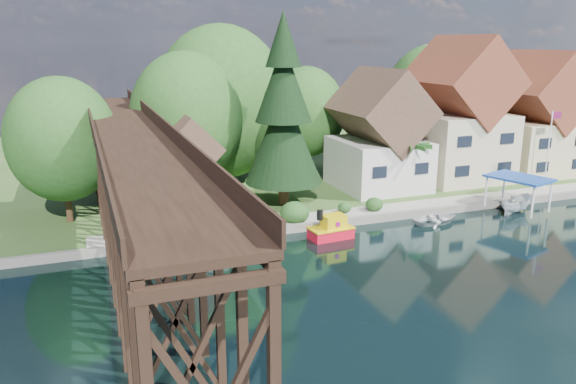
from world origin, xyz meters
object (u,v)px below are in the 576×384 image
shed (188,171)px  house_center (458,119)px  tugboat (331,229)px  house_left (379,138)px  conifer (283,115)px  flagpole (550,142)px  palm_tree (411,147)px  boat_canopy (517,197)px  boat_yellow (512,201)px  trestle_bridge (133,185)px  boat_white_a (437,218)px  house_right (534,122)px

shed → house_center: bearing=4.2°
shed → tugboat: (8.61, -8.63, -3.14)m
house_left → conifer: (-10.18, -2.29, 2.88)m
conifer → flagpole: bearing=-9.6°
palm_tree → tugboat: (-10.51, -6.49, -4.18)m
shed → flagpole: bearing=-8.6°
conifer → boat_canopy: size_ratio=2.84×
shed → flagpole: size_ratio=1.08×
house_left → tugboat: (-9.39, -10.13, -4.45)m
boat_yellow → tugboat: bearing=94.8°
trestle_bridge → boat_canopy: trestle_bridge is taller
boat_white_a → boat_yellow: (8.31, 1.06, 0.25)m
house_left → house_center: 9.10m
boat_white_a → boat_canopy: bearing=-94.0°
tugboat → boat_white_a: size_ratio=0.88×
flagpole → boat_yellow: size_ratio=3.01×
flagpole → trestle_bridge: bearing=-173.1°
shed → boat_canopy: (25.60, -8.29, -2.52)m
trestle_bridge → house_left: size_ratio=4.01×
house_left → house_right: (18.00, 0.00, 0.64)m
house_left → boat_white_a: (-0.15, -9.79, -4.75)m
shed → boat_canopy: 27.03m
tugboat → boat_yellow: tugboat is taller
trestle_bridge → boat_yellow: (31.15, 2.10, -4.71)m
boat_white_a → house_center: bearing=-45.6°
house_left → boat_yellow: bearing=-47.0°
tugboat → boat_yellow: (17.54, 1.40, -0.05)m
house_center → flagpole: (4.97, -6.86, -1.45)m
house_center → boat_white_a: (-9.15, -10.29, -6.03)m
palm_tree → house_right: bearing=12.2°
trestle_bridge → boat_yellow: size_ratio=18.27×
house_center → palm_tree: 9.03m
house_left → palm_tree: house_left is taller
trestle_bridge → tugboat: trestle_bridge is taller
boat_white_a → boat_canopy: size_ratio=0.69×
house_center → palm_tree: house_center is taller
house_right → boat_white_a: 21.32m
shed → palm_tree: (19.12, -2.14, 1.04)m
trestle_bridge → conifer: 15.63m
palm_tree → boat_canopy: bearing=-43.5°
palm_tree → flagpole: size_ratio=0.69×
house_center → boat_canopy: house_center is taller
flagpole → boat_white_a: (-14.12, -3.43, -4.58)m
shed → conifer: bearing=-5.8°
shed → boat_white_a: (17.85, -8.29, -3.44)m
house_center → flagpole: size_ratio=1.90×
trestle_bridge → flagpole: (36.97, 4.46, -0.38)m
boat_white_a → conifer: bearing=49.2°
palm_tree → boat_canopy: 9.62m
house_left → shed: (-18.00, -1.50, -1.31)m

